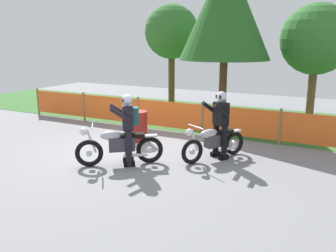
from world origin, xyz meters
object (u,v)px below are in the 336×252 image
Objects in this scene: motorcycle_trailing at (119,145)px; rider_trailing at (128,126)px; motorcycle_lead at (214,142)px; oil_drum at (138,126)px; rider_lead at (220,122)px.

rider_trailing is at bearing -179.49° from motorcycle_trailing.
motorcycle_lead reaches higher than oil_drum.
motorcycle_trailing is at bearing 0.51° from rider_trailing.
rider_lead is (0.09, 0.16, 0.47)m from motorcycle_lead.
rider_trailing is (-1.67, -1.26, 0.51)m from motorcycle_lead.
oil_drum is (-0.91, 1.85, -0.51)m from rider_trailing.
rider_lead reaches higher than motorcycle_trailing.
motorcycle_lead is at bearing 179.73° from motorcycle_trailing.
motorcycle_lead is 1.02× the size of rider_lead.
motorcycle_lead is at bearing 179.65° from rider_trailing.
motorcycle_lead is 2.16m from rider_trailing.
rider_trailing reaches higher than motorcycle_lead.
motorcycle_lead is 0.51m from rider_lead.
rider_lead is at bearing -178.60° from motorcycle_trailing.
rider_lead is 2.27m from rider_trailing.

